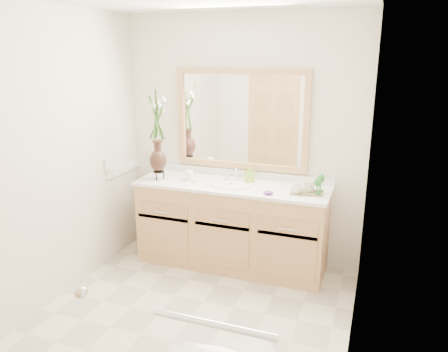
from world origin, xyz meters
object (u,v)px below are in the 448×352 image
at_px(tray, 307,192).
at_px(soap_bottle, 250,175).
at_px(tumbler, 189,176).
at_px(flower_vase, 157,125).

bearing_deg(tray, soap_bottle, 158.24).
distance_m(tumbler, tray, 1.14).
bearing_deg(soap_bottle, flower_vase, -154.58).
xyz_separation_m(flower_vase, tumbler, (0.29, 0.07, -0.49)).
distance_m(flower_vase, soap_bottle, 1.00).
relative_size(flower_vase, soap_bottle, 5.38).
relative_size(tumbler, tray, 0.34).
bearing_deg(tumbler, tray, -0.27).
relative_size(flower_vase, tumbler, 8.38).
bearing_deg(flower_vase, soap_bottle, 13.96).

